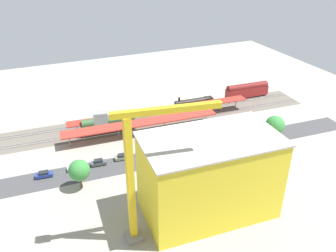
% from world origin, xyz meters
% --- Properties ---
extents(ground_plane, '(203.04, 203.04, 0.00)m').
position_xyz_m(ground_plane, '(0.00, 0.00, 0.00)').
color(ground_plane, '#9E998C').
rests_on(ground_plane, ground).
extents(rail_bed, '(127.50, 21.31, 0.01)m').
position_xyz_m(rail_bed, '(0.00, -22.27, 0.00)').
color(rail_bed, '#665E54').
rests_on(rail_bed, ground).
extents(street_asphalt, '(127.20, 15.78, 0.01)m').
position_xyz_m(street_asphalt, '(0.00, 2.41, 0.00)').
color(street_asphalt, '#424244').
rests_on(street_asphalt, ground).
extents(track_rails, '(126.73, 14.89, 0.12)m').
position_xyz_m(track_rails, '(0.00, -22.27, 0.18)').
color(track_rails, '#9E9EA8').
rests_on(track_rails, ground).
extents(platform_canopy_near, '(52.29, 7.91, 4.47)m').
position_xyz_m(platform_canopy_near, '(3.18, -13.34, 4.22)').
color(platform_canopy_near, '#B73328').
rests_on(platform_canopy_near, ground).
extents(platform_canopy_far, '(66.02, 7.82, 4.49)m').
position_xyz_m(platform_canopy_far, '(-6.47, -19.35, 4.27)').
color(platform_canopy_far, '#A82D23').
rests_on(platform_canopy_far, ground).
extents(locomotive, '(17.01, 3.44, 4.92)m').
position_xyz_m(locomotive, '(-23.08, -25.54, 1.72)').
color(locomotive, black).
rests_on(locomotive, ground).
extents(passenger_coach, '(18.56, 3.98, 6.15)m').
position_xyz_m(passenger_coach, '(-46.38, -25.54, 3.23)').
color(passenger_coach, black).
rests_on(passenger_coach, ground).
extents(freight_coach_far, '(18.46, 4.06, 5.81)m').
position_xyz_m(freight_coach_far, '(12.95, -19.01, 3.03)').
color(freight_coach_far, black).
rests_on(freight_coach_far, ground).
extents(parked_car_0, '(4.71, 1.86, 1.75)m').
position_xyz_m(parked_car_0, '(-16.31, -0.90, 0.77)').
color(parked_car_0, black).
rests_on(parked_car_0, ground).
extents(parked_car_1, '(4.07, 1.79, 1.55)m').
position_xyz_m(parked_car_1, '(-9.84, -0.98, 0.69)').
color(parked_car_1, black).
rests_on(parked_car_1, ground).
extents(parked_car_2, '(4.32, 2.14, 1.57)m').
position_xyz_m(parked_car_2, '(-2.01, -1.27, 0.70)').
color(parked_car_2, black).
rests_on(parked_car_2, ground).
extents(parked_car_3, '(4.29, 2.21, 1.61)m').
position_xyz_m(parked_car_3, '(5.47, -1.60, 0.72)').
color(parked_car_3, black).
rests_on(parked_car_3, ground).
extents(parked_car_4, '(4.84, 2.22, 1.73)m').
position_xyz_m(parked_car_4, '(13.43, -1.13, 0.77)').
color(parked_car_4, black).
rests_on(parked_car_4, ground).
extents(parked_car_5, '(4.43, 2.13, 1.83)m').
position_xyz_m(parked_car_5, '(20.69, -0.88, 0.81)').
color(parked_car_5, black).
rests_on(parked_car_5, ground).
extents(parked_car_6, '(4.57, 2.20, 1.69)m').
position_xyz_m(parked_car_6, '(27.30, -1.11, 0.74)').
color(parked_car_6, black).
rests_on(parked_car_6, ground).
extents(parked_car_7, '(4.71, 2.21, 1.76)m').
position_xyz_m(parked_car_7, '(35.75, -1.01, 0.78)').
color(parked_car_7, black).
rests_on(parked_car_7, ground).
extents(construction_building, '(30.70, 18.15, 19.50)m').
position_xyz_m(construction_building, '(0.91, 27.75, 9.75)').
color(construction_building, yellow).
rests_on(construction_building, ground).
extents(construction_roof_slab, '(31.33, 18.78, 0.40)m').
position_xyz_m(construction_roof_slab, '(0.91, 27.75, 19.70)').
color(construction_roof_slab, '#B7B2A8').
rests_on(construction_roof_slab, construction_building).
extents(tower_crane, '(23.61, 5.23, 31.10)m').
position_xyz_m(tower_crane, '(18.33, 29.87, 18.20)').
color(tower_crane, gray).
rests_on(tower_crane, ground).
extents(box_truck_0, '(9.76, 2.76, 3.37)m').
position_xyz_m(box_truck_0, '(4.15, 14.20, 1.66)').
color(box_truck_0, black).
rests_on(box_truck_0, ground).
extents(box_truck_1, '(9.20, 2.63, 3.52)m').
position_xyz_m(box_truck_1, '(5.24, 14.48, 1.70)').
color(box_truck_1, black).
rests_on(box_truck_1, ground).
extents(street_tree_0, '(4.57, 4.57, 7.41)m').
position_xyz_m(street_tree_0, '(-25.40, 7.26, 5.11)').
color(street_tree_0, brown).
rests_on(street_tree_0, ground).
extents(street_tree_1, '(5.54, 5.54, 8.26)m').
position_xyz_m(street_tree_1, '(27.17, 7.57, 5.47)').
color(street_tree_1, brown).
rests_on(street_tree_1, ground).
extents(street_tree_2, '(6.14, 6.14, 8.82)m').
position_xyz_m(street_tree_2, '(-34.07, 7.45, 5.73)').
color(street_tree_2, brown).
rests_on(street_tree_2, ground).
extents(traffic_light, '(0.50, 0.36, 7.27)m').
position_xyz_m(traffic_light, '(2.96, 7.29, 4.76)').
color(traffic_light, '#333333').
rests_on(traffic_light, ground).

